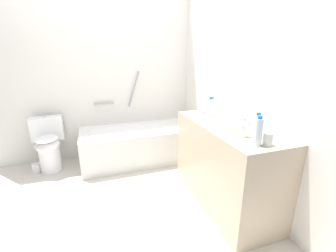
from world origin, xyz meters
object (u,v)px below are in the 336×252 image
(water_bottle_3, at_px, (212,107))
(drinking_glass_2, at_px, (268,139))
(sink_basin, at_px, (227,123))
(drinking_glass_0, at_px, (201,109))
(water_bottle_0, at_px, (258,132))
(sink_faucet, at_px, (244,121))
(drinking_glass_1, at_px, (244,131))
(water_bottle_1, at_px, (210,108))
(toilet, at_px, (48,144))
(water_bottle_2, at_px, (257,127))
(bathtub, at_px, (141,143))
(toilet_paper_roll, at_px, (37,168))
(drinking_glass_3, at_px, (203,109))

(water_bottle_3, distance_m, drinking_glass_2, 0.86)
(sink_basin, xyz_separation_m, drinking_glass_0, (-0.02, 0.51, 0.02))
(water_bottle_3, bearing_deg, water_bottle_0, -96.02)
(sink_faucet, bearing_deg, drinking_glass_1, -127.36)
(water_bottle_0, xyz_separation_m, drinking_glass_2, (0.08, -0.02, -0.06))
(water_bottle_1, bearing_deg, sink_faucet, -56.01)
(sink_basin, xyz_separation_m, drinking_glass_1, (-0.04, -0.29, 0.03))
(drinking_glass_2, bearing_deg, sink_faucet, 71.77)
(toilet, xyz_separation_m, water_bottle_0, (1.73, -1.88, 0.60))
(water_bottle_2, height_order, drinking_glass_1, water_bottle_2)
(bathtub, bearing_deg, toilet, 175.97)
(water_bottle_3, height_order, drinking_glass_1, water_bottle_3)
(bathtub, distance_m, water_bottle_2, 1.91)
(water_bottle_2, relative_size, drinking_glass_1, 2.07)
(water_bottle_0, distance_m, water_bottle_3, 0.84)
(sink_basin, height_order, sink_faucet, sink_faucet)
(bathtub, relative_size, toilet_paper_roll, 13.99)
(bathtub, bearing_deg, sink_basin, -67.12)
(toilet, distance_m, toilet_paper_roll, 0.36)
(sink_basin, bearing_deg, toilet_paper_roll, 144.93)
(water_bottle_1, xyz_separation_m, drinking_glass_2, (0.04, -0.80, -0.06))
(water_bottle_3, xyz_separation_m, drinking_glass_0, (-0.05, 0.15, -0.05))
(sink_basin, xyz_separation_m, toilet_paper_roll, (-1.97, 1.38, -0.83))
(toilet, distance_m, drinking_glass_0, 2.06)
(sink_basin, xyz_separation_m, water_bottle_1, (-0.02, 0.30, 0.08))
(water_bottle_0, relative_size, toilet_paper_roll, 1.88)
(drinking_glass_1, bearing_deg, drinking_glass_2, -74.58)
(sink_basin, distance_m, drinking_glass_2, 0.50)
(drinking_glass_1, relative_size, drinking_glass_2, 1.09)
(bathtub, distance_m, toilet, 1.24)
(bathtub, bearing_deg, drinking_glass_0, -56.41)
(sink_basin, height_order, water_bottle_3, water_bottle_3)
(water_bottle_1, relative_size, drinking_glass_1, 2.17)
(sink_faucet, distance_m, water_bottle_2, 0.40)
(sink_faucet, distance_m, toilet_paper_roll, 2.69)
(water_bottle_1, distance_m, water_bottle_3, 0.08)
(water_bottle_1, relative_size, drinking_glass_2, 2.38)
(water_bottle_0, xyz_separation_m, drinking_glass_3, (0.09, 1.04, -0.07))
(bathtub, height_order, drinking_glass_0, bathtub)
(drinking_glass_0, height_order, drinking_glass_1, drinking_glass_1)
(sink_basin, height_order, toilet_paper_roll, sink_basin)
(water_bottle_2, distance_m, drinking_glass_1, 0.11)
(drinking_glass_1, xyz_separation_m, drinking_glass_2, (0.06, -0.21, -0.00))
(sink_basin, xyz_separation_m, water_bottle_2, (0.03, -0.36, 0.07))
(water_bottle_3, distance_m, drinking_glass_1, 0.65)
(bathtub, bearing_deg, water_bottle_2, -70.63)
(sink_basin, relative_size, drinking_glass_0, 3.18)
(drinking_glass_0, height_order, toilet_paper_roll, drinking_glass_0)
(toilet, xyz_separation_m, sink_faucet, (1.97, -1.41, 0.52))
(toilet_paper_roll, bearing_deg, water_bottle_3, -27.10)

